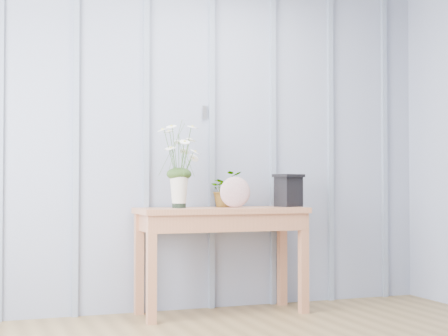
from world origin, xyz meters
name	(u,v)px	position (x,y,z in m)	size (l,w,h in m)	color
sideboard	(222,224)	(0.24, 1.99, 0.64)	(1.20, 0.45, 0.75)	#A86745
daisy_vase	(179,153)	(-0.07, 2.02, 1.13)	(0.43, 0.33, 0.61)	black
spider_plant	(225,189)	(0.31, 2.11, 0.88)	(0.23, 0.20, 0.26)	#203B15
felt_disc_vessel	(235,192)	(0.33, 1.96, 0.86)	(0.22, 0.06, 0.22)	#844358
carved_box	(289,190)	(0.77, 2.01, 0.87)	(0.24, 0.21, 0.24)	black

